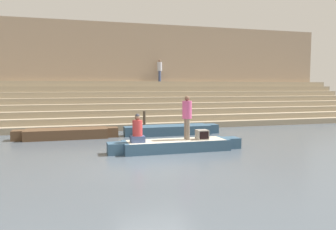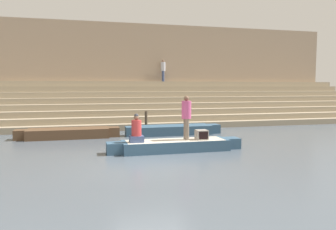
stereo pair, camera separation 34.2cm
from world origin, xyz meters
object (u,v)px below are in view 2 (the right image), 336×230
at_px(person_standing, 186,115).
at_px(moored_boat_shore, 69,133).
at_px(tv_set, 202,135).
at_px(person_on_steps, 163,69).
at_px(rowboat_main, 175,145).
at_px(mooring_post, 146,122).
at_px(person_rowing, 136,131).
at_px(moored_boat_distant, 174,130).

relative_size(person_standing, moored_boat_shore, 0.35).
distance_m(tv_set, person_on_steps, 12.02).
height_order(rowboat_main, moored_boat_shore, moored_boat_shore).
height_order(rowboat_main, tv_set, tv_set).
distance_m(rowboat_main, mooring_post, 5.23).
bearing_deg(rowboat_main, moored_boat_shore, 135.72).
bearing_deg(moored_boat_shore, tv_set, -45.64).
xyz_separation_m(person_rowing, tv_set, (2.64, 0.02, -0.24)).
bearing_deg(person_rowing, person_on_steps, 65.19).
distance_m(rowboat_main, person_rowing, 1.70).
bearing_deg(tv_set, person_standing, 166.39).
height_order(rowboat_main, mooring_post, mooring_post).
xyz_separation_m(rowboat_main, person_on_steps, (2.23, 11.42, 3.62)).
xyz_separation_m(tv_set, person_on_steps, (1.17, 11.51, 3.23)).
relative_size(moored_boat_shore, moored_boat_distant, 0.97).
xyz_separation_m(mooring_post, person_on_steps, (2.45, 6.21, 3.25)).
height_order(tv_set, moored_boat_distant, tv_set).
bearing_deg(person_rowing, tv_set, -6.18).
height_order(moored_boat_shore, person_on_steps, person_on_steps).
bearing_deg(person_standing, tv_set, -16.30).
bearing_deg(mooring_post, person_on_steps, 68.46).
bearing_deg(rowboat_main, person_rowing, -173.78).
relative_size(person_rowing, moored_boat_distant, 0.21).
xyz_separation_m(moored_boat_shore, person_on_steps, (6.51, 6.93, 3.60)).
height_order(person_standing, moored_boat_shore, person_standing).
xyz_separation_m(person_standing, moored_boat_shore, (-4.73, 4.48, -1.18)).
bearing_deg(moored_boat_shore, moored_boat_distant, -5.93).
bearing_deg(tv_set, mooring_post, 99.26).
bearing_deg(mooring_post, moored_boat_distant, -31.22).
distance_m(tv_set, moored_boat_shore, 7.05).
relative_size(mooring_post, person_on_steps, 0.75).
relative_size(rowboat_main, tv_set, 11.87).
xyz_separation_m(rowboat_main, moored_boat_distant, (1.13, 4.40, 0.02)).
height_order(person_standing, mooring_post, person_standing).
xyz_separation_m(person_standing, person_rowing, (-2.03, -0.12, -0.57)).
height_order(rowboat_main, person_rowing, person_rowing).
bearing_deg(mooring_post, tv_set, -76.44).
xyz_separation_m(person_rowing, moored_boat_shore, (-2.70, 4.60, -0.61)).
bearing_deg(moored_boat_shore, person_on_steps, 41.78).
bearing_deg(person_standing, person_on_steps, 74.14).
bearing_deg(moored_boat_shore, person_standing, -48.48).
distance_m(person_rowing, tv_set, 2.65).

